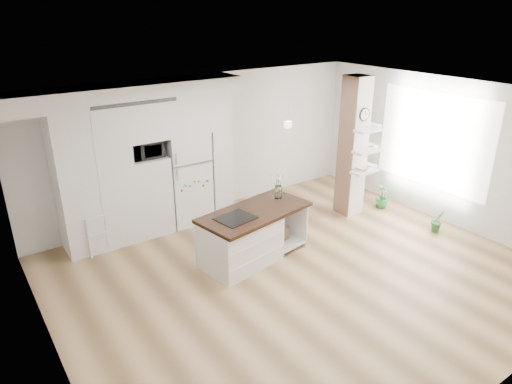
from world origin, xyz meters
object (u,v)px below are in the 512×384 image
Objects in this scene: kitchen_island at (246,237)px; refrigerator at (186,178)px; bookshelf at (102,232)px; floor_plant_a at (438,221)px.

refrigerator is at bearing 82.12° from kitchen_island.
bookshelf is at bearing -173.98° from refrigerator.
kitchen_island is 2.82× the size of bookshelf.
bookshelf reaches higher than floor_plant_a.
floor_plant_a is at bearing -38.55° from bookshelf.
kitchen_island is at bearing -88.06° from refrigerator.
refrigerator is 1.96m from kitchen_island.
refrigerator reaches higher than kitchen_island.
bookshelf is at bearing 125.79° from kitchen_island.
refrigerator is 2.51× the size of bookshelf.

